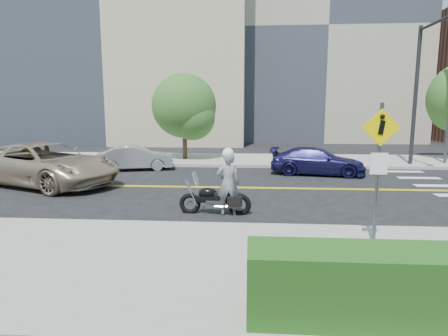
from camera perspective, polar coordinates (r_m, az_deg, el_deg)
ground_plane at (r=14.61m, az=-2.08°, el=-2.95°), size 120.00×120.00×0.00m
sidewalk_near at (r=7.49m, az=-8.33°, el=-14.28°), size 60.00×5.00×0.15m
sidewalk_far at (r=21.97m, az=-0.02°, el=1.29°), size 60.00×5.00×0.15m
building_left at (r=39.17m, az=-14.39°, el=22.73°), size 22.00×14.00×25.00m
building_mid at (r=41.33m, az=13.66°, el=18.47°), size 18.00×14.00×20.00m
traffic_light at (r=21.14m, az=28.34°, el=12.42°), size 0.28×4.50×7.00m
pedestrian_sign at (r=8.41m, az=22.52°, el=1.05°), size 0.78×0.08×3.00m
motorcyclist at (r=10.66m, az=0.62°, el=-2.13°), size 0.73×0.54×1.94m
motorcycle at (r=10.85m, az=-1.34°, el=-3.83°), size 2.03×0.65×1.23m
suv at (r=16.43m, az=-25.50°, el=0.52°), size 6.74×4.92×1.70m
parked_car_silver at (r=19.17m, az=-13.34°, el=1.53°), size 3.92×2.25×1.22m
parked_car_blue at (r=17.89m, az=14.04°, el=1.02°), size 4.53×2.43×1.25m
tree_far_a at (r=21.85m, az=-6.08°, el=9.38°), size 3.68×3.68×5.04m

